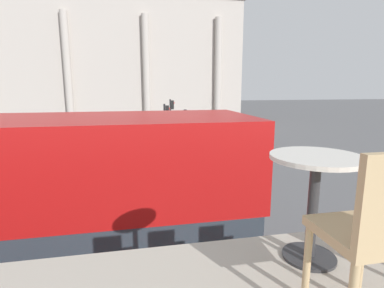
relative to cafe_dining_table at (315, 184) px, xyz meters
The scene contains 10 objects.
cafe_dining_table is the anchor object (origin of this frame).
cafe_chair_0 0.61m from the cafe_dining_table, 98.36° to the right, with size 0.40×0.40×0.91m.
plaza_building_left 44.15m from the cafe_dining_table, 95.14° to the left, with size 36.55×11.31×16.68m.
traffic_light_near 9.90m from the cafe_dining_table, 84.53° to the left, with size 0.42×0.24×3.94m.
traffic_light_mid 17.22m from the cafe_dining_table, 86.92° to the left, with size 0.42×0.24×3.75m.
traffic_light_far 22.45m from the cafe_dining_table, 85.01° to the left, with size 0.42×0.24×3.82m.
car_maroon 26.70m from the cafe_dining_table, 97.52° to the left, with size 4.20×1.93×1.35m.
pedestrian_red 25.40m from the cafe_dining_table, 70.48° to the left, with size 0.32×0.32×1.60m.
pedestrian_black 24.11m from the cafe_dining_table, 66.02° to the left, with size 0.32×0.32×1.73m.
pedestrian_blue 29.71m from the cafe_dining_table, 80.14° to the left, with size 0.32×0.32×1.61m.
Camera 1 is at (-0.06, -2.04, 4.81)m, focal length 28.00 mm.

